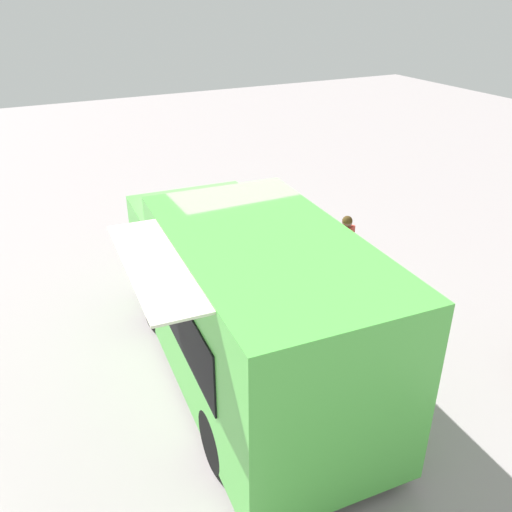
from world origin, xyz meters
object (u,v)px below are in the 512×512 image
object	(u,v)px
food_truck	(246,307)
person_customer	(345,240)
trash_bin	(155,230)
planter_flowering_near	(195,208)

from	to	relation	value
food_truck	person_customer	distance (m)	4.46
food_truck	trash_bin	distance (m)	4.61
food_truck	planter_flowering_near	world-z (taller)	food_truck
food_truck	person_customer	size ratio (longest dim) A/B	6.53
planter_flowering_near	trash_bin	distance (m)	1.49
food_truck	person_customer	xyz separation A→B (m)	(2.61, -3.52, -0.84)
trash_bin	food_truck	bearing A→B (deg)	179.53
planter_flowering_near	trash_bin	bearing A→B (deg)	124.41
food_truck	planter_flowering_near	distance (m)	5.60
person_customer	trash_bin	bearing A→B (deg)	60.74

